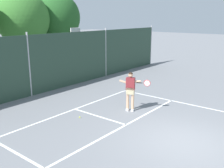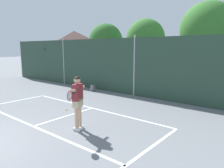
% 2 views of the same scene
% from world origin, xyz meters
% --- Properties ---
extents(chainlink_fence, '(26.09, 0.09, 3.52)m').
position_xyz_m(chainlink_fence, '(-0.00, 9.00, 1.69)').
color(chainlink_fence, '#284233').
rests_on(chainlink_fence, ground).
extents(clubhouse_building, '(6.57, 4.88, 4.36)m').
position_xyz_m(clubhouse_building, '(-8.94, 12.22, 2.26)').
color(clubhouse_building, beige).
rests_on(clubhouse_building, ground).
extents(treeline_backdrop, '(26.67, 4.64, 6.90)m').
position_xyz_m(treeline_backdrop, '(1.75, 19.26, 4.06)').
color(treeline_backdrop, brown).
rests_on(treeline_backdrop, ground).
extents(tennis_player, '(0.70, 1.30, 1.85)m').
position_xyz_m(tennis_player, '(1.50, 3.30, 1.11)').
color(tennis_player, silver).
rests_on(tennis_player, ground).
extents(tennis_ball, '(0.07, 0.07, 0.07)m').
position_xyz_m(tennis_ball, '(-0.65, 4.51, 0.03)').
color(tennis_ball, '#CCE033').
rests_on(tennis_ball, ground).
extents(backpack_navy, '(0.33, 0.32, 0.46)m').
position_xyz_m(backpack_navy, '(-4.07, 8.15, 0.19)').
color(backpack_navy, navy).
rests_on(backpack_navy, ground).
extents(backpack_grey, '(0.29, 0.26, 0.46)m').
position_xyz_m(backpack_grey, '(-2.76, 8.33, 0.19)').
color(backpack_grey, slate).
rests_on(backpack_grey, ground).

